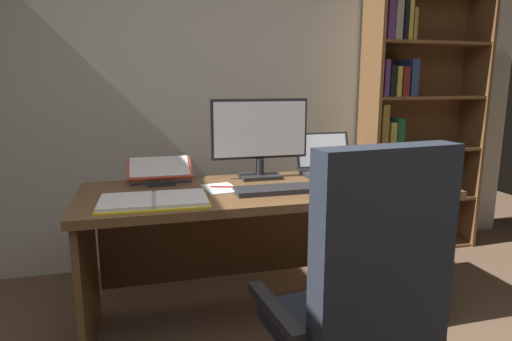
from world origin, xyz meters
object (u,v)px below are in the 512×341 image
monitor (260,138)px  reading_stand_with_book (160,170)px  office_chair (359,321)px  laptop (329,165)px  computer_mouse (335,184)px  notepad (220,189)px  coffee_mug (396,167)px  keyboard (278,190)px  desk (262,220)px  bookshelf (408,126)px  pen (224,187)px  open_binder (154,201)px

monitor → reading_stand_with_book: (-0.54, 0.06, -0.17)m
office_chair → laptop: bearing=65.5°
monitor → computer_mouse: monitor is taller
notepad → coffee_mug: 1.03m
keyboard → notepad: 0.29m
laptop → coffee_mug: laptop is taller
laptop → desk: bearing=-162.1°
office_chair → monitor: bearing=87.6°
bookshelf → coffee_mug: (-0.54, -0.70, -0.16)m
computer_mouse → reading_stand_with_book: reading_stand_with_book is taller
laptop → reading_stand_with_book: 0.96m
reading_stand_with_book → coffee_mug: size_ratio=3.50×
pen → open_binder: bearing=-154.7°
computer_mouse → notepad: bearing=168.5°
keyboard → pen: (-0.24, 0.11, 0.00)m
office_chair → laptop: (0.35, 1.06, 0.34)m
computer_mouse → monitor: bearing=132.1°
laptop → notepad: (-0.68, -0.22, -0.04)m
keyboard → monitor: bearing=90.0°
monitor → coffee_mug: size_ratio=5.59×
notepad → open_binder: bearing=-153.4°
keyboard → open_binder: (-0.59, -0.05, -0.00)m
office_chair → reading_stand_with_book: bearing=112.6°
reading_stand_with_book → notepad: bearing=-44.8°
pen → bookshelf: bearing=26.5°
keyboard → open_binder: size_ratio=0.86×
desk → notepad: size_ratio=8.75×
office_chair → keyboard: bearing=89.3°
bookshelf → reading_stand_with_book: 1.91m
office_chair → keyboard: 0.78m
bookshelf → open_binder: bookshelf is taller
monitor → keyboard: bearing=-90.0°
monitor → notepad: bearing=-140.2°
laptop → reading_stand_with_book: size_ratio=1.00×
desk → reading_stand_with_book: size_ratio=5.41×
laptop → pen: (-0.66, -0.22, -0.04)m
open_binder → pen: open_binder is taller
reading_stand_with_book → coffee_mug: 1.32m
reading_stand_with_book → pen: (0.30, -0.28, -0.05)m
computer_mouse → notepad: size_ratio=0.50×
reading_stand_with_book → open_binder: bearing=-96.3°
desk → laptop: laptop is taller
desk → coffee_mug: coffee_mug is taller
computer_mouse → coffee_mug: 0.50m
office_chair → notepad: size_ratio=5.17×
desk → notepad: (-0.24, -0.08, 0.21)m
reading_stand_with_book → notepad: (0.28, -0.28, -0.06)m
bookshelf → coffee_mug: bookshelf is taller
keyboard → office_chair: bearing=-84.7°
desk → open_binder: (-0.57, -0.24, 0.21)m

